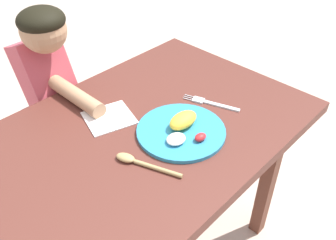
# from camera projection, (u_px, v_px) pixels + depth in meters

# --- Properties ---
(dining_table) EXTENTS (1.11, 0.73, 0.71)m
(dining_table) POSITION_uv_depth(u_px,v_px,m) (141.00, 150.00, 1.19)
(dining_table) COLOR #5A2C23
(dining_table) RESTS_ON ground_plane
(plate) EXTENTS (0.28, 0.28, 0.06)m
(plate) POSITION_uv_depth(u_px,v_px,m) (182.00, 129.00, 1.12)
(plate) COLOR teal
(plate) RESTS_ON dining_table
(fork) EXTENTS (0.08, 0.20, 0.01)m
(fork) POSITION_uv_depth(u_px,v_px,m) (211.00, 103.00, 1.25)
(fork) COLOR silver
(fork) RESTS_ON dining_table
(spoon) EXTENTS (0.09, 0.20, 0.02)m
(spoon) POSITION_uv_depth(u_px,v_px,m) (138.00, 162.00, 1.02)
(spoon) COLOR tan
(spoon) RESTS_ON dining_table
(person) EXTENTS (0.17, 0.43, 1.01)m
(person) POSITION_uv_depth(u_px,v_px,m) (55.00, 113.00, 1.45)
(person) COLOR #334E73
(person) RESTS_ON ground_plane
(napkin) EXTENTS (0.18, 0.18, 0.00)m
(napkin) POSITION_uv_depth(u_px,v_px,m) (109.00, 118.00, 1.19)
(napkin) COLOR white
(napkin) RESTS_ON dining_table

